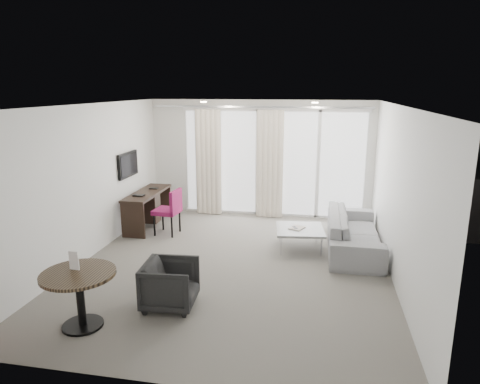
% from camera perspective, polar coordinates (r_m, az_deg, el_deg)
% --- Properties ---
extents(floor, '(5.00, 6.00, 0.00)m').
position_cam_1_polar(floor, '(7.19, -0.91, -9.69)').
color(floor, '#69655C').
rests_on(floor, ground).
extents(ceiling, '(5.00, 6.00, 0.00)m').
position_cam_1_polar(ceiling, '(6.60, -0.99, 11.51)').
color(ceiling, white).
rests_on(ceiling, ground).
extents(wall_left, '(0.00, 6.00, 2.60)m').
position_cam_1_polar(wall_left, '(7.67, -19.57, 1.23)').
color(wall_left, silver).
rests_on(wall_left, ground).
extents(wall_right, '(0.00, 6.00, 2.60)m').
position_cam_1_polar(wall_right, '(6.74, 20.35, -0.49)').
color(wall_right, silver).
rests_on(wall_right, ground).
extents(wall_front, '(5.00, 0.00, 2.60)m').
position_cam_1_polar(wall_front, '(4.02, -9.75, -9.31)').
color(wall_front, silver).
rests_on(wall_front, ground).
extents(window_panel, '(4.00, 0.02, 2.38)m').
position_cam_1_polar(window_panel, '(9.64, 4.41, 3.83)').
color(window_panel, white).
rests_on(window_panel, ground).
extents(window_frame, '(4.10, 0.06, 2.44)m').
position_cam_1_polar(window_frame, '(9.62, 4.40, 3.81)').
color(window_frame, white).
rests_on(window_frame, ground).
extents(curtain_left, '(0.60, 0.20, 2.38)m').
position_cam_1_polar(curtain_left, '(9.74, -4.22, 3.94)').
color(curtain_left, beige).
rests_on(curtain_left, ground).
extents(curtain_right, '(0.60, 0.20, 2.38)m').
position_cam_1_polar(curtain_right, '(9.48, 4.00, 3.67)').
color(curtain_right, beige).
rests_on(curtain_right, ground).
extents(curtain_track, '(4.80, 0.04, 0.04)m').
position_cam_1_polar(curtain_track, '(9.38, 2.58, 11.26)').
color(curtain_track, '#B2B2B7').
rests_on(curtain_track, ceiling).
extents(downlight_a, '(0.12, 0.12, 0.02)m').
position_cam_1_polar(downlight_a, '(8.36, -4.89, 11.88)').
color(downlight_a, '#FFE0B2').
rests_on(downlight_a, ceiling).
extents(downlight_b, '(0.12, 0.12, 0.02)m').
position_cam_1_polar(downlight_b, '(8.06, 9.96, 11.66)').
color(downlight_b, '#FFE0B2').
rests_on(downlight_b, ceiling).
extents(desk, '(0.50, 1.58, 0.74)m').
position_cam_1_polar(desk, '(9.18, -12.18, -2.27)').
color(desk, black).
rests_on(desk, floor).
extents(tv, '(0.05, 0.80, 0.50)m').
position_cam_1_polar(tv, '(8.90, -14.70, 3.55)').
color(tv, black).
rests_on(tv, wall_left).
extents(desk_chair, '(0.54, 0.51, 0.92)m').
position_cam_1_polar(desk_chair, '(8.62, -9.74, -2.60)').
color(desk_chair, '#841649').
rests_on(desk_chair, floor).
extents(round_table, '(0.98, 0.98, 0.71)m').
position_cam_1_polar(round_table, '(5.69, -20.49, -13.31)').
color(round_table, '#2F2315').
rests_on(round_table, floor).
extents(menu_card, '(0.13, 0.03, 0.23)m').
position_cam_1_polar(menu_card, '(5.64, -21.17, -9.53)').
color(menu_card, white).
rests_on(menu_card, round_table).
extents(tub_armchair, '(0.74, 0.72, 0.63)m').
position_cam_1_polar(tub_armchair, '(5.88, -9.28, -12.06)').
color(tub_armchair, black).
rests_on(tub_armchair, floor).
extents(coffee_table, '(0.95, 0.95, 0.38)m').
position_cam_1_polar(coffee_table, '(7.89, 7.95, -6.15)').
color(coffee_table, gray).
rests_on(coffee_table, floor).
extents(remote, '(0.12, 0.17, 0.02)m').
position_cam_1_polar(remote, '(7.83, 7.34, -4.97)').
color(remote, black).
rests_on(remote, coffee_table).
extents(magazine, '(0.32, 0.35, 0.02)m').
position_cam_1_polar(magazine, '(7.84, 7.60, -4.95)').
color(magazine, gray).
rests_on(magazine, coffee_table).
extents(sofa, '(0.90, 2.29, 0.67)m').
position_cam_1_polar(sofa, '(8.00, 14.95, -5.11)').
color(sofa, gray).
rests_on(sofa, floor).
extents(terrace_slab, '(5.60, 3.00, 0.12)m').
position_cam_1_polar(terrace_slab, '(11.38, 5.15, -1.13)').
color(terrace_slab, '#4D4D50').
rests_on(terrace_slab, ground).
extents(rattan_chair_a, '(0.68, 0.68, 0.80)m').
position_cam_1_polar(rattan_chair_a, '(11.08, 10.22, 0.73)').
color(rattan_chair_a, brown).
rests_on(rattan_chair_a, terrace_slab).
extents(rattan_chair_b, '(0.78, 0.78, 0.86)m').
position_cam_1_polar(rattan_chair_b, '(11.89, 13.32, 1.63)').
color(rattan_chair_b, brown).
rests_on(rattan_chair_b, terrace_slab).
extents(rattan_table, '(0.63, 0.63, 0.55)m').
position_cam_1_polar(rattan_table, '(10.66, 8.08, -0.39)').
color(rattan_table, brown).
rests_on(rattan_table, terrace_slab).
extents(balustrade, '(5.50, 0.06, 1.05)m').
position_cam_1_polar(balustrade, '(12.67, 5.87, 2.98)').
color(balustrade, '#B2B2B7').
rests_on(balustrade, terrace_slab).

